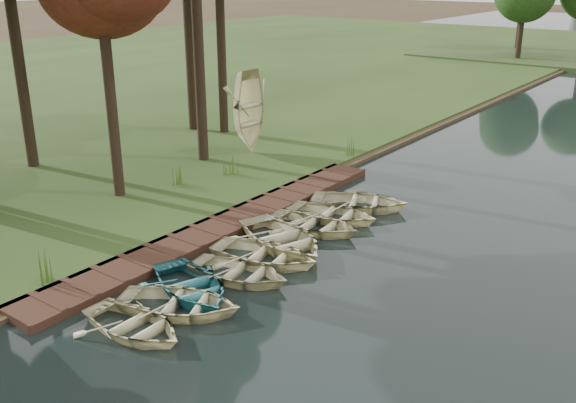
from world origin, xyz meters
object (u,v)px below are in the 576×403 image
Objects in this scene: boardwalk at (227,225)px; rowboat_1 at (179,301)px; rowboat_0 at (133,322)px; rowboat_2 at (191,283)px; stored_rowboat at (250,144)px.

boardwalk is 5.80m from rowboat_1.
rowboat_0 is (2.70, -6.41, 0.21)m from boardwalk.
rowboat_2 is at bearing 6.68° from rowboat_0.
rowboat_1 reaches higher than boardwalk.
rowboat_0 is 0.91× the size of rowboat_2.
rowboat_1 is 1.00m from rowboat_2.
stored_rowboat reaches higher than rowboat_0.
rowboat_1 is (0.17, 1.38, 0.03)m from rowboat_0.
rowboat_2 is at bearing -59.80° from boardwalk.
rowboat_0 is at bearing -67.11° from boardwalk.
boardwalk is 8.73m from stored_rowboat.
rowboat_0 is at bearing -152.17° from rowboat_2.
rowboat_2 reaches higher than rowboat_1.
stored_rowboat reaches higher than rowboat_2.
stored_rowboat is at bearing 124.74° from boardwalk.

